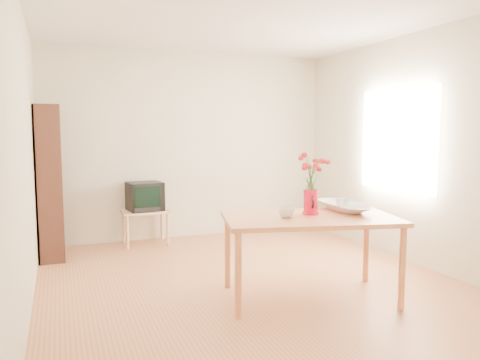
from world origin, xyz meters
name	(u,v)px	position (x,y,z in m)	size (l,w,h in m)	color
room	(254,152)	(0.03, 0.00, 1.30)	(4.50, 4.50, 4.50)	#AD673D
table	(310,224)	(0.33, -0.58, 0.68)	(1.67, 1.19, 0.75)	#C37043
tv_stand	(145,216)	(-0.70, 1.97, 0.39)	(0.60, 0.45, 0.46)	tan
bookshelf	(50,187)	(-1.85, 1.75, 0.84)	(0.28, 0.70, 1.80)	#321710
pitcher	(310,203)	(0.38, -0.49, 0.85)	(0.15, 0.22, 0.23)	red
flowers	(311,171)	(0.38, -0.49, 1.14)	(0.26, 0.26, 0.36)	#BB2C33
mug	(286,212)	(0.10, -0.57, 0.80)	(0.13, 0.13, 0.11)	white
bowl	(344,188)	(0.77, -0.45, 0.97)	(0.47, 0.47, 0.44)	white
teacup_a	(340,192)	(0.73, -0.45, 0.93)	(0.08, 0.08, 0.07)	white
teacup_b	(347,192)	(0.81, -0.43, 0.93)	(0.08, 0.08, 0.07)	white
television	(145,196)	(-0.70, 1.98, 0.65)	(0.47, 0.45, 0.37)	black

